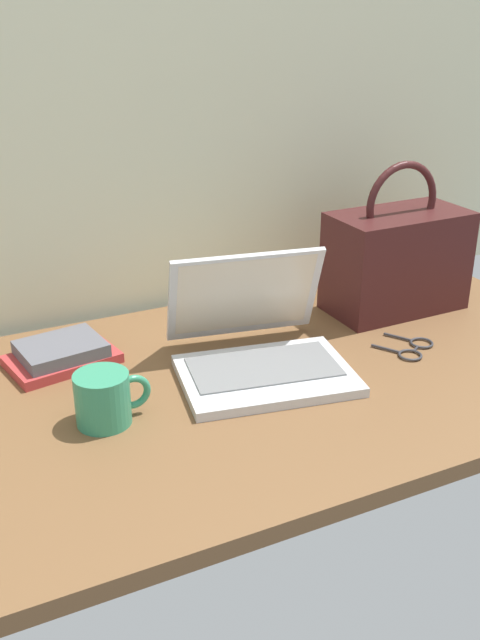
% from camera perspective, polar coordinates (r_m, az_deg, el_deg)
% --- Properties ---
extents(desk, '(1.60, 0.76, 0.03)m').
position_cam_1_polar(desk, '(1.31, -1.69, -5.71)').
color(desk, brown).
rests_on(desk, ground).
extents(laptop, '(0.35, 0.35, 0.21)m').
position_cam_1_polar(laptop, '(1.34, 1.46, -2.09)').
color(laptop, silver).
rests_on(laptop, desk).
extents(coffee_mug, '(0.13, 0.09, 0.09)m').
position_cam_1_polar(coffee_mug, '(1.20, -10.69, -6.07)').
color(coffee_mug, '#338C66').
rests_on(coffee_mug, desk).
extents(eyeglasses, '(0.13, 0.14, 0.01)m').
position_cam_1_polar(eyeglasses, '(1.47, 13.62, -2.20)').
color(eyeglasses, '#333338').
rests_on(eyeglasses, desk).
extents(handbag, '(0.30, 0.16, 0.33)m').
position_cam_1_polar(handbag, '(1.62, 12.30, 4.76)').
color(handbag, '#3F1919').
rests_on(handbag, desk).
extents(book_stack, '(0.22, 0.16, 0.04)m').
position_cam_1_polar(book_stack, '(1.41, -13.95, -2.64)').
color(book_stack, '#B23333').
rests_on(book_stack, desk).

